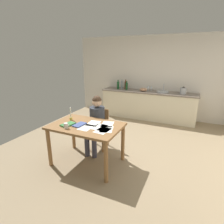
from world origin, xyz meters
name	(u,v)px	position (x,y,z in m)	size (l,w,h in m)	color
ground_plane	(122,148)	(0.00, 0.00, -0.02)	(5.20, 5.20, 0.04)	#937F60
wall_back	(152,77)	(0.00, 2.60, 1.30)	(5.20, 0.12, 2.60)	silver
kitchen_counter	(147,105)	(0.00, 2.24, 0.45)	(3.00, 0.64, 0.90)	beige
dining_table	(86,131)	(-0.40, -0.82, 0.66)	(1.28, 0.86, 0.78)	olive
chair_at_table	(99,127)	(-0.50, -0.15, 0.48)	(0.44, 0.44, 0.86)	olive
person_seated	(96,120)	(-0.49, -0.29, 0.68)	(0.36, 0.61, 1.19)	#333842
coffee_mug	(66,126)	(-0.63, -1.10, 0.82)	(0.11, 0.07, 0.10)	white
candlestick	(71,116)	(-0.81, -0.70, 0.85)	(0.06, 0.06, 0.25)	gold
book_magazine	(79,125)	(-0.50, -0.88, 0.79)	(0.15, 0.26, 0.02)	#425493
book_cookery	(68,124)	(-0.69, -0.96, 0.79)	(0.16, 0.25, 0.03)	#397E3F
paper_letter	(103,130)	(-0.01, -0.91, 0.78)	(0.21, 0.30, 0.00)	white
paper_bill	(93,123)	(-0.32, -0.69, 0.78)	(0.21, 0.30, 0.00)	white
paper_envelope	(100,127)	(-0.12, -0.80, 0.78)	(0.21, 0.30, 0.00)	white
paper_receipt	(107,124)	(-0.06, -0.62, 0.78)	(0.21, 0.30, 0.00)	white
paper_notice	(86,127)	(-0.33, -0.92, 0.78)	(0.21, 0.30, 0.00)	white
paper_flyer	(106,129)	(0.03, -0.84, 0.78)	(0.21, 0.30, 0.00)	white
sink_unit	(163,92)	(0.44, 2.24, 0.92)	(0.36, 0.36, 0.24)	#B2B7BC
bottle_oil	(118,85)	(-1.04, 2.21, 1.03)	(0.08, 0.08, 0.31)	#194C23
bottle_vinegar	(122,85)	(-0.93, 2.29, 1.03)	(0.07, 0.07, 0.32)	#8C999E
bottle_wine_red	(126,85)	(-0.80, 2.30, 1.03)	(0.07, 0.07, 0.32)	#593319
bottle_sauce	(127,86)	(-0.73, 2.22, 1.02)	(0.08, 0.08, 0.28)	#194C23
mixing_bowl	(143,90)	(-0.15, 2.17, 0.95)	(0.23, 0.23, 0.10)	tan
stovetop_kettle	(183,91)	(1.04, 2.24, 1.00)	(0.18, 0.18, 0.22)	#B7BABF
wine_glass_near_sink	(151,87)	(0.06, 2.39, 1.01)	(0.07, 0.07, 0.15)	silver
wine_glass_by_kettle	(148,87)	(-0.04, 2.39, 1.01)	(0.07, 0.07, 0.15)	silver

